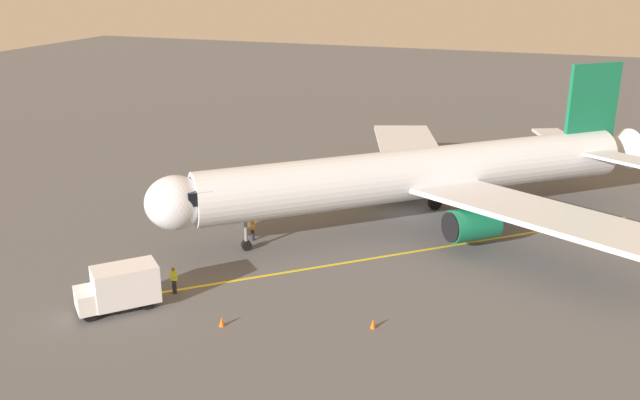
{
  "coord_description": "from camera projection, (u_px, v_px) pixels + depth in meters",
  "views": [
    {
      "loc": [
        -11.06,
        50.96,
        19.03
      ],
      "look_at": [
        4.78,
        7.34,
        3.0
      ],
      "focal_mm": 38.78,
      "sensor_mm": 36.0,
      "label": 1
    }
  ],
  "objects": [
    {
      "name": "ground_crew_wing_walker",
      "position": [
        252.0,
        229.0,
        49.56
      ],
      "size": [
        0.46,
        0.46,
        1.71
      ],
      "color": "#23232D",
      "rests_on": "ground"
    },
    {
      "name": "safety_cone_nose_right",
      "position": [
        222.0,
        322.0,
        38.03
      ],
      "size": [
        0.32,
        0.32,
        0.55
      ],
      "primitive_type": "cone",
      "color": "#F2590F",
      "rests_on": "ground"
    },
    {
      "name": "safety_cone_nose_left",
      "position": [
        190.0,
        191.0,
        59.72
      ],
      "size": [
        0.32,
        0.32,
        0.55
      ],
      "primitive_type": "cone",
      "color": "#F2590F",
      "rests_on": "ground"
    },
    {
      "name": "ground_plane",
      "position": [
        408.0,
        214.0,
        55.05
      ],
      "size": [
        220.0,
        220.0,
        0.0
      ],
      "primitive_type": "plane",
      "color": "#565659"
    },
    {
      "name": "ground_crew_marshaller",
      "position": [
        174.0,
        280.0,
        41.61
      ],
      "size": [
        0.44,
        0.33,
        1.71
      ],
      "color": "#23232D",
      "rests_on": "ground"
    },
    {
      "name": "apron_lead_in_line",
      "position": [
        399.0,
        254.0,
        47.47
      ],
      "size": [
        30.29,
        26.49,
        0.01
      ],
      "primitive_type": "cube",
      "rotation": [
        0.0,
        0.0,
        -0.85
      ],
      "color": "yellow",
      "rests_on": "ground"
    },
    {
      "name": "safety_cone_wing_port",
      "position": [
        373.0,
        324.0,
        37.81
      ],
      "size": [
        0.32,
        0.32,
        0.55
      ],
      "primitive_type": "cone",
      "color": "#F2590F",
      "rests_on": "ground"
    },
    {
      "name": "box_truck_portside",
      "position": [
        119.0,
        288.0,
        39.49
      ],
      "size": [
        4.58,
        4.68,
        2.62
      ],
      "color": "white",
      "rests_on": "ground"
    },
    {
      "name": "airplane",
      "position": [
        423.0,
        174.0,
        51.59
      ],
      "size": [
        33.59,
        32.42,
        11.5
      ],
      "color": "silver",
      "rests_on": "ground"
    },
    {
      "name": "safety_cone_wing_starboard",
      "position": [
        171.0,
        203.0,
        56.8
      ],
      "size": [
        0.32,
        0.32,
        0.55
      ],
      "primitive_type": "cone",
      "color": "#F2590F",
      "rests_on": "ground"
    }
  ]
}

